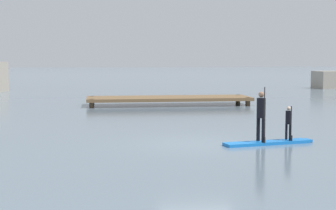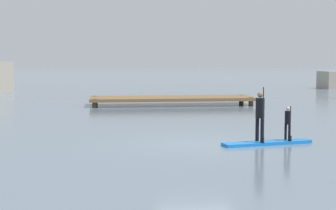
{
  "view_description": "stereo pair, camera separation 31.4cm",
  "coord_description": "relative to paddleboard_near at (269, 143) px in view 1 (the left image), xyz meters",
  "views": [
    {
      "loc": [
        -3.34,
        -17.53,
        2.86
      ],
      "look_at": [
        -0.61,
        2.84,
        1.04
      ],
      "focal_mm": 59.62,
      "sensor_mm": 36.0,
      "label": 1
    },
    {
      "loc": [
        -3.02,
        -17.57,
        2.86
      ],
      "look_at": [
        -0.61,
        2.84,
        1.04
      ],
      "focal_mm": 59.62,
      "sensor_mm": 36.0,
      "label": 2
    }
  ],
  "objects": [
    {
      "name": "floating_dock",
      "position": [
        -1.3,
        14.68,
        0.33
      ],
      "size": [
        9.45,
        2.82,
        0.48
      ],
      "color": "brown",
      "rests_on": "ground"
    },
    {
      "name": "paddler_adult",
      "position": [
        -0.29,
        -0.07,
        0.98
      ],
      "size": [
        0.34,
        0.5,
        1.78
      ],
      "color": "black",
      "rests_on": "paddleboard_near"
    },
    {
      "name": "paddleboard_near",
      "position": [
        0.0,
        0.0,
        0.0
      ],
      "size": [
        3.11,
        1.13,
        0.1
      ],
      "color": "blue",
      "rests_on": "ground"
    },
    {
      "name": "ground_plane",
      "position": [
        -2.27,
        0.23,
        -0.05
      ],
      "size": [
        240.0,
        240.0,
        0.0
      ],
      "primitive_type": "plane",
      "color": "slate"
    },
    {
      "name": "paddler_child_solo",
      "position": [
        0.71,
        0.14,
        0.67
      ],
      "size": [
        0.23,
        0.39,
        1.14
      ],
      "color": "black",
      "rests_on": "paddleboard_near"
    }
  ]
}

